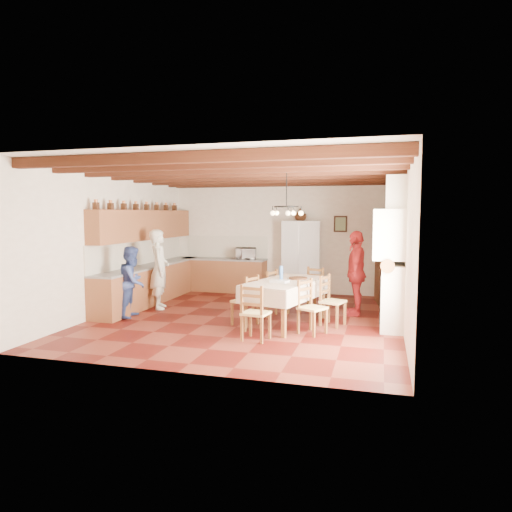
{
  "coord_description": "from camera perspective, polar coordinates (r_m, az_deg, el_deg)",
  "views": [
    {
      "loc": [
        2.6,
        -8.7,
        2.13
      ],
      "look_at": [
        0.1,
        0.3,
        1.25
      ],
      "focal_mm": 32.0,
      "sensor_mm": 36.0,
      "label": 1
    }
  ],
  "objects": [
    {
      "name": "floor",
      "position": [
        9.33,
        -1.1,
        -7.88
      ],
      "size": [
        6.0,
        6.5,
        0.02
      ],
      "primitive_type": "cube",
      "color": "#490F0B",
      "rests_on": "ground"
    },
    {
      "name": "ceiling",
      "position": [
        9.12,
        -1.13,
        10.92
      ],
      "size": [
        6.0,
        6.5,
        0.02
      ],
      "primitive_type": "cube",
      "color": "white",
      "rests_on": "ground"
    },
    {
      "name": "wall_back",
      "position": [
        12.25,
        3.26,
        2.43
      ],
      "size": [
        6.0,
        0.02,
        3.0
      ],
      "primitive_type": "cube",
      "color": "beige",
      "rests_on": "ground"
    },
    {
      "name": "wall_front",
      "position": [
        6.06,
        -9.96,
        -0.68
      ],
      "size": [
        6.0,
        0.02,
        3.0
      ],
      "primitive_type": "cube",
      "color": "beige",
      "rests_on": "ground"
    },
    {
      "name": "wall_left",
      "position": [
        10.37,
        -17.27,
        1.66
      ],
      "size": [
        0.02,
        6.5,
        3.0
      ],
      "primitive_type": "cube",
      "color": "beige",
      "rests_on": "ground"
    },
    {
      "name": "wall_right",
      "position": [
        8.73,
        18.18,
        0.97
      ],
      "size": [
        0.02,
        6.5,
        3.0
      ],
      "primitive_type": "cube",
      "color": "beige",
      "rests_on": "ground"
    },
    {
      "name": "ceiling_beams",
      "position": [
        9.11,
        -1.13,
        10.29
      ],
      "size": [
        6.0,
        6.3,
        0.16
      ],
      "primitive_type": null,
      "color": "#36140B",
      "rests_on": "ground"
    },
    {
      "name": "lower_cabinets_left",
      "position": [
        11.23,
        -12.88,
        -3.46
      ],
      "size": [
        0.6,
        4.3,
        0.86
      ],
      "primitive_type": "cube",
      "color": "brown",
      "rests_on": "ground"
    },
    {
      "name": "lower_cabinets_back",
      "position": [
        12.48,
        -4.05,
        -2.45
      ],
      "size": [
        2.3,
        0.6,
        0.86
      ],
      "primitive_type": "cube",
      "color": "brown",
      "rests_on": "ground"
    },
    {
      "name": "countertop_left",
      "position": [
        11.17,
        -12.93,
        -1.18
      ],
      "size": [
        0.62,
        4.3,
        0.04
      ],
      "primitive_type": "cube",
      "color": "slate",
      "rests_on": "lower_cabinets_left"
    },
    {
      "name": "countertop_back",
      "position": [
        12.43,
        -4.07,
        -0.4
      ],
      "size": [
        2.34,
        0.62,
        0.04
      ],
      "primitive_type": "cube",
      "color": "slate",
      "rests_on": "lower_cabinets_back"
    },
    {
      "name": "backsplash_left",
      "position": [
        11.27,
        -14.24,
        0.49
      ],
      "size": [
        0.03,
        4.3,
        0.6
      ],
      "primitive_type": "cube",
      "color": "silver",
      "rests_on": "ground"
    },
    {
      "name": "backsplash_back",
      "position": [
        12.67,
        -3.64,
        1.17
      ],
      "size": [
        2.3,
        0.03,
        0.6
      ],
      "primitive_type": "cube",
      "color": "silver",
      "rests_on": "ground"
    },
    {
      "name": "upper_cabinets",
      "position": [
        11.16,
        -13.6,
        3.8
      ],
      "size": [
        0.35,
        4.2,
        0.7
      ],
      "primitive_type": "cube",
      "color": "brown",
      "rests_on": "ground"
    },
    {
      "name": "fireplace",
      "position": [
        8.93,
        16.24,
        0.48
      ],
      "size": [
        0.56,
        1.6,
        2.8
      ],
      "primitive_type": null,
      "color": "beige",
      "rests_on": "ground"
    },
    {
      "name": "wall_picture",
      "position": [
        11.98,
        10.52,
        3.96
      ],
      "size": [
        0.34,
        0.03,
        0.42
      ],
      "primitive_type": "cube",
      "color": "black",
      "rests_on": "ground"
    },
    {
      "name": "refrigerator",
      "position": [
        12.05,
        5.66,
        -0.19
      ],
      "size": [
        1.05,
        0.9,
        1.93
      ],
      "primitive_type": "cube",
      "rotation": [
        0.0,
        0.0,
        0.12
      ],
      "color": "silver",
      "rests_on": "floor"
    },
    {
      "name": "hutch",
      "position": [
        11.08,
        16.23,
        -0.31
      ],
      "size": [
        0.65,
        1.24,
        2.14
      ],
      "primitive_type": null,
      "rotation": [
        0.0,
        0.0,
        0.13
      ],
      "color": "#321A0F",
      "rests_on": "floor"
    },
    {
      "name": "dining_table",
      "position": [
        8.73,
        3.76,
        -3.63
      ],
      "size": [
        1.47,
        2.13,
        0.85
      ],
      "rotation": [
        0.0,
        0.0,
        -0.26
      ],
      "color": "beige",
      "rests_on": "floor"
    },
    {
      "name": "chandelier",
      "position": [
        8.62,
        3.82,
        6.17
      ],
      "size": [
        0.47,
        0.47,
        0.03
      ],
      "primitive_type": "torus",
      "color": "black",
      "rests_on": "ground"
    },
    {
      "name": "chair_left_near",
      "position": [
        8.73,
        -1.4,
        -5.52
      ],
      "size": [
        0.53,
        0.54,
        0.96
      ],
      "primitive_type": null,
      "rotation": [
        0.0,
        0.0,
        -1.95
      ],
      "color": "brown",
      "rests_on": "floor"
    },
    {
      "name": "chair_left_far",
      "position": [
        9.53,
        1.11,
        -4.58
      ],
      "size": [
        0.51,
        0.52,
        0.96
      ],
      "primitive_type": null,
      "rotation": [
        0.0,
        0.0,
        -1.87
      ],
      "color": "brown",
      "rests_on": "floor"
    },
    {
      "name": "chair_right_near",
      "position": [
        8.15,
        7.06,
        -6.34
      ],
      "size": [
        0.55,
        0.56,
        0.96
      ],
      "primitive_type": null,
      "rotation": [
        0.0,
        0.0,
        1.08
      ],
      "color": "brown",
      "rests_on": "floor"
    },
    {
      "name": "chair_right_far",
      "position": [
        8.79,
        9.59,
        -5.51
      ],
      "size": [
        0.51,
        0.53,
        0.96
      ],
      "primitive_type": null,
      "rotation": [
        0.0,
        0.0,
        1.24
      ],
      "color": "brown",
      "rests_on": "floor"
    },
    {
      "name": "chair_end_near",
      "position": [
        7.69,
        -0.02,
        -7.01
      ],
      "size": [
        0.48,
        0.46,
        0.96
      ],
      "primitive_type": null,
      "rotation": [
        0.0,
        0.0,
        2.99
      ],
      "color": "brown",
      "rests_on": "floor"
    },
    {
      "name": "chair_end_far",
      "position": [
        9.92,
        6.96,
        -4.24
      ],
      "size": [
        0.53,
        0.52,
        0.96
      ],
      "primitive_type": null,
      "rotation": [
        0.0,
        0.0,
        -0.35
      ],
      "color": "brown",
      "rests_on": "floor"
    },
    {
      "name": "person_man",
      "position": [
        10.38,
        -11.98,
        -1.62
      ],
      "size": [
        0.65,
        0.76,
        1.77
      ],
      "primitive_type": "imported",
      "rotation": [
        0.0,
        0.0,
        1.99
      ],
      "color": "silver",
      "rests_on": "floor"
    },
    {
      "name": "person_woman_blue",
      "position": [
        9.67,
        -15.17,
        -3.12
      ],
      "size": [
        0.67,
        0.8,
        1.46
      ],
      "primitive_type": "imported",
      "rotation": [
        0.0,
        0.0,
        1.75
      ],
      "color": "#364A8C",
      "rests_on": "floor"
    },
    {
      "name": "person_woman_red",
      "position": [
        9.74,
        12.39,
        -2.09
      ],
      "size": [
        0.45,
        1.04,
        1.77
      ],
      "primitive_type": "imported",
      "rotation": [
        0.0,
        0.0,
        -1.59
      ],
      "color": "#AE2122",
      "rests_on": "floor"
    },
    {
      "name": "microwave",
      "position": [
        12.22,
        -1.29,
        0.32
      ],
      "size": [
        0.63,
        0.52,
        0.3
      ],
      "primitive_type": "imported",
      "rotation": [
        0.0,
        0.0,
        0.31
      ],
      "color": "silver",
      "rests_on": "countertop_back"
    },
    {
      "name": "fridge_vase",
      "position": [
        12.0,
        5.59,
        5.2
      ],
      "size": [
        0.38,
        0.38,
        0.33
      ],
      "primitive_type": "imported",
      "rotation": [
        0.0,
        0.0,
        0.22
      ],
      "color": "#321A0F",
      "rests_on": "refrigerator"
    }
  ]
}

